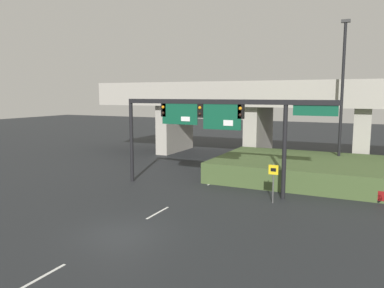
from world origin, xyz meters
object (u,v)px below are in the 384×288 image
Objects in this scene: signal_gantry at (213,117)px; highway_light_pole_near at (342,94)px; parked_sedan_near_right at (353,186)px; speed_limit_sign at (273,178)px.

highway_light_pole_near is at bearing 51.75° from signal_gantry.
signal_gantry is at bearing -160.18° from parked_sedan_near_right.
speed_limit_sign is at bearing -15.20° from signal_gantry.
parked_sedan_near_right is (4.42, 3.83, -0.92)m from speed_limit_sign.
speed_limit_sign is at bearing -105.47° from highway_light_pole_near.
signal_gantry is 10.33m from parked_sedan_near_right.
highway_light_pole_near reaches higher than speed_limit_sign.
parked_sedan_near_right is (1.43, -6.95, -6.01)m from highway_light_pole_near.
highway_light_pole_near is (7.52, 9.54, 1.57)m from signal_gantry.
signal_gantry reaches higher than speed_limit_sign.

